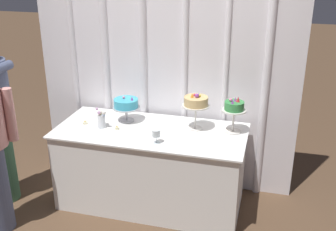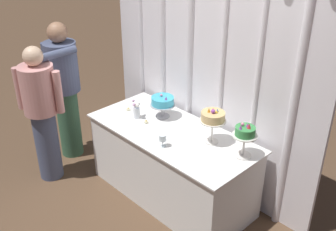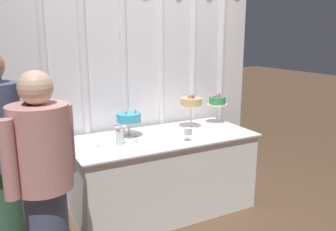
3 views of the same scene
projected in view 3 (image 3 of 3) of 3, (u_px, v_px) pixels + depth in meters
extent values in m
plane|color=brown|center=(168.00, 214.00, 3.43)|extent=(24.00, 24.00, 0.00)
cube|color=white|center=(142.00, 79.00, 3.64)|extent=(2.69, 0.04, 2.58)
cylinder|color=white|center=(46.00, 85.00, 3.17)|extent=(0.07, 0.07, 2.58)
cylinder|color=white|center=(85.00, 83.00, 3.34)|extent=(0.08, 0.08, 2.58)
cylinder|color=white|center=(124.00, 80.00, 3.52)|extent=(0.08, 0.08, 2.58)
cylinder|color=white|center=(161.00, 78.00, 3.72)|extent=(0.06, 0.06, 2.58)
cylinder|color=white|center=(193.00, 76.00, 3.90)|extent=(0.05, 0.05, 2.58)
cylinder|color=white|center=(221.00, 74.00, 4.07)|extent=(0.07, 0.07, 2.58)
cube|color=white|center=(163.00, 174.00, 3.43)|extent=(1.74, 0.76, 0.77)
cube|color=white|center=(163.00, 137.00, 3.34)|extent=(1.79, 0.81, 0.01)
cylinder|color=#B2B2B7|center=(129.00, 136.00, 3.33)|extent=(0.15, 0.15, 0.01)
cylinder|color=#B2B2B7|center=(129.00, 129.00, 3.31)|extent=(0.02, 0.02, 0.13)
cylinder|color=#B2B2B7|center=(129.00, 122.00, 3.30)|extent=(0.27, 0.27, 0.01)
cylinder|color=#3DB2D1|center=(129.00, 117.00, 3.29)|extent=(0.24, 0.24, 0.08)
cone|color=purple|center=(136.00, 111.00, 3.29)|extent=(0.03, 0.03, 0.04)
sphere|color=pink|center=(126.00, 112.00, 3.27)|extent=(0.03, 0.03, 0.03)
cylinder|color=silver|center=(191.00, 127.00, 3.63)|extent=(0.13, 0.13, 0.01)
cylinder|color=silver|center=(191.00, 117.00, 3.61)|extent=(0.02, 0.02, 0.22)
cylinder|color=silver|center=(191.00, 106.00, 3.58)|extent=(0.25, 0.25, 0.01)
cylinder|color=#DBB775|center=(191.00, 102.00, 3.57)|extent=(0.22, 0.22, 0.08)
sphere|color=yellow|center=(193.00, 96.00, 3.58)|extent=(0.02, 0.02, 0.02)
cone|color=blue|center=(191.00, 96.00, 3.60)|extent=(0.02, 0.02, 0.03)
sphere|color=#DB333D|center=(189.00, 97.00, 3.56)|extent=(0.02, 0.02, 0.02)
cone|color=orange|center=(190.00, 97.00, 3.52)|extent=(0.03, 0.03, 0.04)
sphere|color=purple|center=(193.00, 96.00, 3.55)|extent=(0.04, 0.04, 0.04)
cylinder|color=silver|center=(217.00, 123.00, 3.81)|extent=(0.15, 0.15, 0.01)
cylinder|color=silver|center=(217.00, 114.00, 3.79)|extent=(0.02, 0.02, 0.20)
cylinder|color=silver|center=(217.00, 104.00, 3.76)|extent=(0.23, 0.23, 0.01)
cylinder|color=#388E47|center=(217.00, 100.00, 3.75)|extent=(0.18, 0.18, 0.08)
cone|color=#DB333D|center=(220.00, 94.00, 3.75)|extent=(0.03, 0.03, 0.05)
cone|color=purple|center=(217.00, 95.00, 3.76)|extent=(0.03, 0.03, 0.04)
sphere|color=pink|center=(215.00, 96.00, 3.72)|extent=(0.03, 0.03, 0.03)
cone|color=purple|center=(220.00, 96.00, 3.68)|extent=(0.03, 0.03, 0.04)
cylinder|color=silver|center=(188.00, 141.00, 3.18)|extent=(0.06, 0.06, 0.00)
cylinder|color=silver|center=(188.00, 138.00, 3.17)|extent=(0.01, 0.01, 0.06)
cylinder|color=silver|center=(188.00, 131.00, 3.16)|extent=(0.07, 0.07, 0.06)
cylinder|color=silver|center=(120.00, 138.00, 3.05)|extent=(0.07, 0.07, 0.13)
sphere|color=white|center=(124.00, 127.00, 3.03)|extent=(0.04, 0.04, 0.04)
sphere|color=#E5C666|center=(117.00, 130.00, 3.04)|extent=(0.03, 0.03, 0.03)
sphere|color=#CC9EC6|center=(116.00, 125.00, 3.00)|extent=(0.03, 0.03, 0.03)
sphere|color=#CC9EC6|center=(119.00, 128.00, 3.01)|extent=(0.03, 0.03, 0.03)
sphere|color=silver|center=(124.00, 130.00, 3.04)|extent=(0.03, 0.03, 0.03)
sphere|color=white|center=(117.00, 128.00, 3.06)|extent=(0.04, 0.04, 0.04)
cylinder|color=beige|center=(97.00, 146.00, 3.02)|extent=(0.05, 0.05, 0.02)
sphere|color=#F9CC4C|center=(97.00, 144.00, 3.01)|extent=(0.01, 0.01, 0.01)
cylinder|color=beige|center=(136.00, 141.00, 3.13)|extent=(0.04, 0.04, 0.02)
sphere|color=#F9CC4C|center=(136.00, 139.00, 3.13)|extent=(0.01, 0.01, 0.01)
cylinder|color=#3D6B4C|center=(5.00, 221.00, 2.48)|extent=(0.33, 0.33, 0.87)
cylinder|color=#4C5675|center=(27.00, 91.00, 2.19)|extent=(0.08, 0.51, 0.08)
cube|color=black|center=(31.00, 97.00, 1.98)|extent=(0.06, 0.02, 0.12)
cylinder|color=#D6938E|center=(41.00, 147.00, 2.07)|extent=(0.50, 0.50, 0.52)
sphere|color=beige|center=(35.00, 87.00, 1.98)|extent=(0.20, 0.20, 0.20)
cylinder|color=#D6938E|center=(9.00, 160.00, 1.88)|extent=(0.08, 0.08, 0.46)
cylinder|color=#D6938E|center=(68.00, 139.00, 2.26)|extent=(0.08, 0.08, 0.46)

